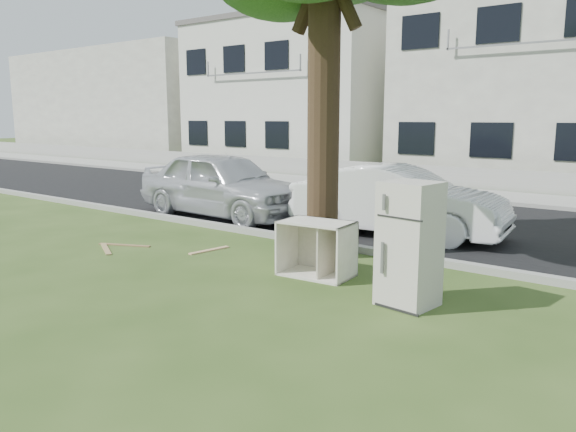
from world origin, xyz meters
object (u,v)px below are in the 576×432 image
Objects in this scene: fridge at (409,244)px; car_center at (398,201)px; car_left at (223,184)px; cabinet at (316,249)px.

fridge reaches higher than car_center.
cabinet is at bearing -118.53° from car_left.
fridge is at bearing -17.95° from cabinet.
fridge is 0.37× the size of car_center.
fridge is 1.48× the size of cabinet.
car_center is at bearing 91.50° from cabinet.
car_center is (-0.38, 3.44, 0.29)m from cabinet.
car_center is (-2.07, 3.83, -0.09)m from fridge.
car_center is at bearing 125.84° from fridge.
car_left reaches higher than car_center.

